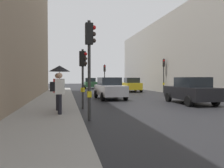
# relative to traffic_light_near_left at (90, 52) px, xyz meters

# --- Properties ---
(ground_plane) EXTENTS (120.00, 120.00, 0.00)m
(ground_plane) POSITION_rel_traffic_light_near_left_xyz_m (5.01, 0.16, -2.74)
(ground_plane) COLOR black
(sidewalk_kerb) EXTENTS (2.93, 40.00, 0.16)m
(sidewalk_kerb) POSITION_rel_traffic_light_near_left_xyz_m (-1.79, 6.16, -2.66)
(sidewalk_kerb) COLOR gray
(sidewalk_kerb) RESTS_ON ground
(building_facade_right) EXTENTS (12.00, 35.33, 9.02)m
(building_facade_right) POSITION_rel_traffic_light_near_left_xyz_m (16.33, 14.16, 1.77)
(building_facade_right) COLOR #B2ADA3
(building_facade_right) RESTS_ON ground
(traffic_light_near_left) EXTENTS (0.43, 0.25, 3.98)m
(traffic_light_near_left) POSITION_rel_traffic_light_near_left_xyz_m (0.00, 0.00, 0.00)
(traffic_light_near_left) COLOR #2D2D2D
(traffic_light_near_left) RESTS_ON ground
(traffic_light_mid_street) EXTENTS (0.33, 0.45, 3.97)m
(traffic_light_mid_street) POSITION_rel_traffic_light_near_left_xyz_m (10.03, 14.07, -0.01)
(traffic_light_mid_street) COLOR #2D2D2D
(traffic_light_mid_street) RESTS_ON ground
(traffic_light_near_right) EXTENTS (0.44, 0.38, 3.30)m
(traffic_light_near_right) POSITION_rel_traffic_light_near_left_xyz_m (-0.00, 3.40, -0.47)
(traffic_light_near_right) COLOR #2D2D2D
(traffic_light_near_right) RESTS_ON ground
(traffic_light_far_median) EXTENTS (0.25, 0.44, 3.54)m
(traffic_light_far_median) POSITION_rel_traffic_light_near_left_xyz_m (4.12, 19.56, -0.30)
(traffic_light_far_median) COLOR #2D2D2D
(traffic_light_far_median) RESTS_ON ground
(car_green_estate) EXTENTS (2.10, 4.24, 1.76)m
(car_green_estate) POSITION_rel_traffic_light_near_left_xyz_m (2.91, 26.01, -1.86)
(car_green_estate) COLOR #2D6038
(car_green_estate) RESTS_ON ground
(car_yellow_taxi) EXTENTS (2.26, 4.32, 1.76)m
(car_yellow_taxi) POSITION_rel_traffic_light_near_left_xyz_m (7.07, 17.03, -1.86)
(car_yellow_taxi) COLOR yellow
(car_yellow_taxi) RESTS_ON ground
(car_blue_van) EXTENTS (2.26, 4.32, 1.76)m
(car_blue_van) POSITION_rel_traffic_light_near_left_xyz_m (7.61, 28.32, -1.86)
(car_blue_van) COLOR navy
(car_blue_van) RESTS_ON ground
(car_silver_hatchback) EXTENTS (2.18, 4.28, 1.76)m
(car_silver_hatchback) POSITION_rel_traffic_light_near_left_xyz_m (2.56, 8.52, -1.86)
(car_silver_hatchback) COLOR #BCBCC1
(car_silver_hatchback) RESTS_ON ground
(car_dark_suv) EXTENTS (2.10, 4.24, 1.76)m
(car_dark_suv) POSITION_rel_traffic_light_near_left_xyz_m (7.14, 4.14, -1.86)
(car_dark_suv) COLOR black
(car_dark_suv) RESTS_ON ground
(pedestrian_with_umbrella) EXTENTS (1.00, 1.00, 2.14)m
(pedestrian_with_umbrella) POSITION_rel_traffic_light_near_left_xyz_m (-1.26, 2.00, -0.90)
(pedestrian_with_umbrella) COLOR black
(pedestrian_with_umbrella) RESTS_ON sidewalk_kerb
(pedestrian_with_black_backpack) EXTENTS (0.62, 0.36, 1.77)m
(pedestrian_with_black_backpack) POSITION_rel_traffic_light_near_left_xyz_m (-1.25, 0.84, -1.58)
(pedestrian_with_black_backpack) COLOR black
(pedestrian_with_black_backpack) RESTS_ON sidewalk_kerb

